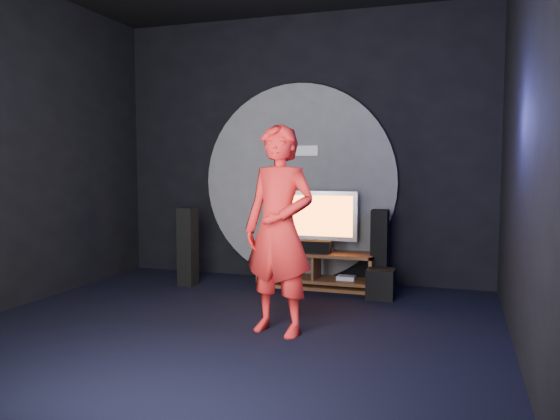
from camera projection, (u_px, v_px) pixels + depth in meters
The scene contains 13 objects.
floor at pixel (224, 332), 5.02m from camera, with size 5.00×5.00×0.00m, color black.
back_wall at pixel (300, 149), 7.25m from camera, with size 5.00×0.04×3.50m, color black.
left_wall at pixel (2, 144), 5.66m from camera, with size 0.04×5.00×3.50m, color black.
right_wall at pixel (527, 136), 4.10m from camera, with size 0.04×5.00×3.50m, color black.
wall_disc_panel at pixel (299, 183), 7.23m from camera, with size 2.60×0.11×2.60m.
media_console at pixel (317, 272), 6.84m from camera, with size 1.45×0.45×0.45m.
tv at pixel (318, 218), 6.85m from camera, with size 1.00×0.22×0.76m.
center_speaker at pixel (315, 247), 6.74m from camera, with size 0.40×0.15×0.15m, color black.
remote at pixel (280, 251), 6.84m from camera, with size 0.18×0.05×0.02m, color black.
tower_speaker_left at pixel (188, 247), 6.94m from camera, with size 0.20×0.22×1.00m, color black.
tower_speaker_right at pixel (380, 251), 6.61m from camera, with size 0.20×0.22×1.00m, color black.
subwoofer at pixel (381, 284), 6.26m from camera, with size 0.31×0.31×0.34m, color black.
player at pixel (279, 230), 4.92m from camera, with size 0.69×0.45×1.90m, color red.
Camera 1 is at (2.02, -4.51, 1.53)m, focal length 35.00 mm.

